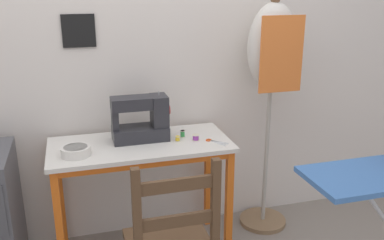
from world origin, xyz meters
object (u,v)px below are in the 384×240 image
(scissors, at_px, (213,141))
(thread_spool_far_edge, at_px, (196,137))
(thread_spool_mid_table, at_px, (183,134))
(dress_form, at_px, (272,62))
(fabric_bowl, at_px, (76,151))
(sewing_machine, at_px, (143,119))
(thread_spool_near_machine, at_px, (178,139))

(scissors, bearing_deg, thread_spool_far_edge, 151.55)
(thread_spool_mid_table, distance_m, thread_spool_far_edge, 0.10)
(scissors, distance_m, dress_form, 0.64)
(fabric_bowl, xyz_separation_m, dress_form, (1.22, 0.19, 0.39))
(sewing_machine, relative_size, fabric_bowl, 2.13)
(fabric_bowl, relative_size, thread_spool_near_machine, 4.97)
(scissors, height_order, thread_spool_far_edge, thread_spool_far_edge)
(thread_spool_near_machine, height_order, thread_spool_far_edge, thread_spool_far_edge)
(sewing_machine, height_order, thread_spool_far_edge, sewing_machine)
(sewing_machine, xyz_separation_m, thread_spool_near_machine, (0.19, -0.08, -0.11))
(sewing_machine, bearing_deg, thread_spool_mid_table, -5.95)
(scissors, relative_size, thread_spool_near_machine, 3.95)
(scissors, xyz_separation_m, thread_spool_near_machine, (-0.20, 0.07, 0.01))
(fabric_bowl, bearing_deg, thread_spool_far_edge, 3.57)
(sewing_machine, distance_m, thread_spool_far_edge, 0.33)
(fabric_bowl, relative_size, thread_spool_mid_table, 3.97)
(fabric_bowl, distance_m, thread_spool_mid_table, 0.63)
(thread_spool_far_edge, xyz_separation_m, dress_form, (0.54, 0.14, 0.40))
(thread_spool_near_machine, height_order, dress_form, dress_form)
(fabric_bowl, relative_size, scissors, 1.26)
(thread_spool_mid_table, bearing_deg, sewing_machine, 174.05)
(scissors, relative_size, thread_spool_far_edge, 2.95)
(fabric_bowl, xyz_separation_m, thread_spool_far_edge, (0.68, 0.04, -0.01))
(thread_spool_near_machine, relative_size, thread_spool_far_edge, 0.75)
(thread_spool_far_edge, bearing_deg, thread_spool_mid_table, 127.95)
(sewing_machine, height_order, thread_spool_near_machine, sewing_machine)
(sewing_machine, height_order, fabric_bowl, sewing_machine)
(scissors, xyz_separation_m, dress_form, (0.45, 0.19, 0.41))
(thread_spool_mid_table, height_order, dress_form, dress_form)
(sewing_machine, xyz_separation_m, thread_spool_far_edge, (0.29, -0.10, -0.11))
(fabric_bowl, height_order, thread_spool_far_edge, fabric_bowl)
(scissors, distance_m, thread_spool_mid_table, 0.20)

